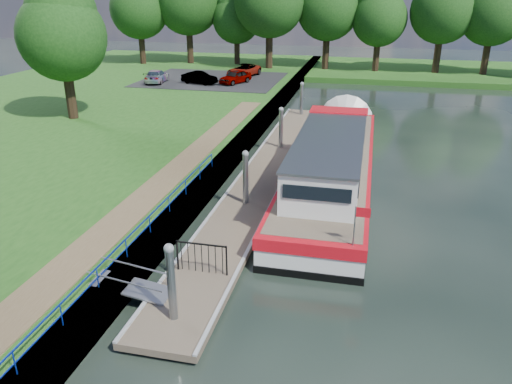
% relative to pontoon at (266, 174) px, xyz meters
% --- Properties ---
extents(ground, '(160.00, 160.00, 0.00)m').
position_rel_pontoon_xyz_m(ground, '(0.00, -13.00, -0.18)').
color(ground, black).
rests_on(ground, ground).
extents(riverbank, '(32.00, 90.00, 0.78)m').
position_rel_pontoon_xyz_m(riverbank, '(-18.00, 2.00, 0.20)').
color(riverbank, '#1E4D16').
rests_on(riverbank, ground).
extents(bank_edge, '(1.10, 90.00, 0.78)m').
position_rel_pontoon_xyz_m(bank_edge, '(-2.55, 2.00, 0.20)').
color(bank_edge, '#473D2D').
rests_on(bank_edge, ground).
extents(far_bank, '(60.00, 18.00, 0.60)m').
position_rel_pontoon_xyz_m(far_bank, '(12.00, 39.00, 0.12)').
color(far_bank, '#1E4D16').
rests_on(far_bank, ground).
extents(footpath, '(1.60, 40.00, 0.05)m').
position_rel_pontoon_xyz_m(footpath, '(-4.40, -5.00, 0.62)').
color(footpath, brown).
rests_on(footpath, riverbank).
extents(carpark, '(14.00, 12.00, 0.06)m').
position_rel_pontoon_xyz_m(carpark, '(-11.00, 25.00, 0.62)').
color(carpark, black).
rests_on(carpark, riverbank).
extents(blue_fence, '(0.04, 18.04, 0.72)m').
position_rel_pontoon_xyz_m(blue_fence, '(-2.75, -10.00, 1.13)').
color(blue_fence, '#0C2DBF').
rests_on(blue_fence, riverbank).
extents(pontoon, '(2.50, 30.00, 0.56)m').
position_rel_pontoon_xyz_m(pontoon, '(0.00, 0.00, 0.00)').
color(pontoon, brown).
rests_on(pontoon, ground).
extents(mooring_piles, '(0.30, 27.30, 3.55)m').
position_rel_pontoon_xyz_m(mooring_piles, '(0.00, 0.00, 1.10)').
color(mooring_piles, gray).
rests_on(mooring_piles, ground).
extents(gangway, '(2.58, 1.00, 0.92)m').
position_rel_pontoon_xyz_m(gangway, '(-1.85, -12.50, 0.44)').
color(gangway, '#A5A8AD').
rests_on(gangway, ground).
extents(gate_panel, '(1.85, 0.05, 1.15)m').
position_rel_pontoon_xyz_m(gate_panel, '(-0.00, -10.80, 0.97)').
color(gate_panel, black).
rests_on(gate_panel, ground).
extents(barge, '(4.36, 21.15, 4.78)m').
position_rel_pontoon_xyz_m(barge, '(3.60, 0.60, 0.90)').
color(barge, black).
rests_on(barge, ground).
extents(horizon_trees, '(54.38, 10.03, 12.87)m').
position_rel_pontoon_xyz_m(horizon_trees, '(-1.61, 35.68, 7.76)').
color(horizon_trees, '#332316').
rests_on(horizon_trees, ground).
extents(bank_tree_a, '(6.12, 6.12, 9.72)m').
position_rel_pontoon_xyz_m(bank_tree_a, '(-15.99, 7.08, 6.84)').
color(bank_tree_a, '#332316').
rests_on(bank_tree_a, riverbank).
extents(car_a, '(2.96, 4.08, 1.29)m').
position_rel_pontoon_xyz_m(car_a, '(-8.02, 23.19, 1.30)').
color(car_a, '#999999').
rests_on(car_a, carpark).
extents(car_b, '(3.83, 2.15, 1.20)m').
position_rel_pontoon_xyz_m(car_b, '(-11.40, 22.12, 1.25)').
color(car_b, '#999999').
rests_on(car_b, carpark).
extents(car_c, '(2.38, 4.53, 1.25)m').
position_rel_pontoon_xyz_m(car_c, '(-15.86, 21.92, 1.28)').
color(car_c, '#999999').
rests_on(car_c, carpark).
extents(car_d, '(3.27, 5.05, 1.29)m').
position_rel_pontoon_xyz_m(car_d, '(-8.22, 27.38, 1.30)').
color(car_d, '#999999').
rests_on(car_d, carpark).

